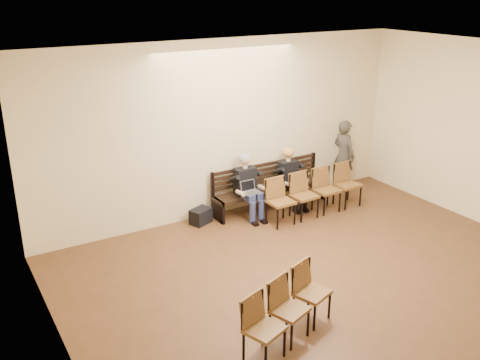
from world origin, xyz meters
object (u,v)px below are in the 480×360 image
object	(u,v)px
seated_woman	(290,180)
chair_row_front	(316,193)
laptop	(251,194)
bench	(271,198)
seated_man	(248,187)
water_bottle	(303,184)
passerby	(344,150)
bag	(201,216)
chair_row_back	(290,310)

from	to	relation	value
seated_woman	chair_row_front	bearing A→B (deg)	-73.52
seated_woman	laptop	world-z (taller)	seated_woman
bench	seated_man	distance (m)	0.77
bench	water_bottle	bearing A→B (deg)	-37.49
seated_man	water_bottle	world-z (taller)	seated_man
seated_man	chair_row_front	size ratio (longest dim) A/B	0.56
seated_woman	passerby	distance (m)	1.68
laptop	water_bottle	distance (m)	1.22
seated_woman	bag	bearing A→B (deg)	174.98
seated_woman	bag	world-z (taller)	seated_woman
water_bottle	bag	xyz separation A→B (m)	(-2.14, 0.46, -0.42)
bench	passerby	world-z (taller)	passerby
chair_row_back	water_bottle	bearing A→B (deg)	31.47
water_bottle	chair_row_back	bearing A→B (deg)	-129.40
bag	laptop	bearing A→B (deg)	-22.70
passerby	seated_woman	bearing A→B (deg)	90.55
bag	passerby	distance (m)	3.73
seated_woman	passerby	xyz separation A→B (m)	(1.62, 0.22, 0.35)
laptop	chair_row_back	size ratio (longest dim) A/B	0.21
seated_man	passerby	xyz separation A→B (m)	(2.68, 0.22, 0.30)
bench	seated_woman	xyz separation A→B (m)	(0.41, -0.12, 0.35)
laptop	water_bottle	size ratio (longest dim) A/B	1.36
laptop	bag	distance (m)	1.09
laptop	bag	world-z (taller)	laptop
bench	seated_woman	distance (m)	0.55
water_bottle	chair_row_front	size ratio (longest dim) A/B	0.11
water_bottle	passerby	world-z (taller)	passerby
passerby	chair_row_front	size ratio (longest dim) A/B	0.83
passerby	bag	bearing A→B (deg)	83.49
seated_man	chair_row_front	xyz separation A→B (m)	(1.24, -0.62, -0.17)
laptop	passerby	distance (m)	2.78
seated_woman	water_bottle	xyz separation A→B (m)	(0.11, -0.29, -0.00)
water_bottle	chair_row_back	distance (m)	4.37
bench	bag	size ratio (longest dim) A/B	6.33
seated_woman	chair_row_front	world-z (taller)	seated_woman
seated_man	laptop	distance (m)	0.22
bench	bag	xyz separation A→B (m)	(-1.61, 0.06, -0.07)
chair_row_back	passerby	bearing A→B (deg)	23.05
seated_woman	bench	bearing A→B (deg)	163.82
bench	passerby	xyz separation A→B (m)	(2.04, 0.10, 0.70)
seated_woman	water_bottle	world-z (taller)	seated_woman
bench	chair_row_back	bearing A→B (deg)	-120.70
seated_woman	bag	xyz separation A→B (m)	(-2.03, 0.18, -0.42)
seated_woman	bag	size ratio (longest dim) A/B	2.78
seated_man	passerby	bearing A→B (deg)	4.69
seated_man	bag	xyz separation A→B (m)	(-0.97, 0.18, -0.48)
water_bottle	chair_row_back	world-z (taller)	chair_row_back
chair_row_front	chair_row_back	distance (m)	4.16
chair_row_back	seated_woman	bearing A→B (deg)	34.88
chair_row_front	seated_woman	bearing A→B (deg)	105.07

